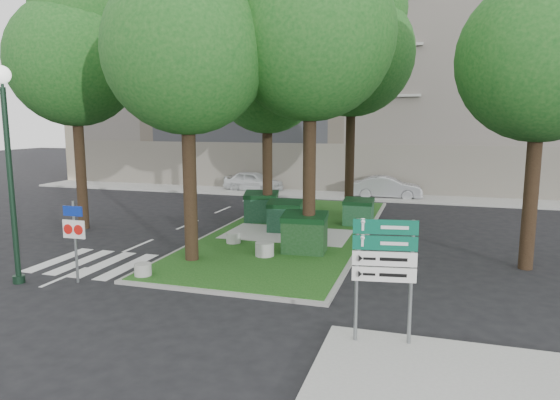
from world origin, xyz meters
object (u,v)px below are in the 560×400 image
at_px(directional_sign, 384,261).
at_px(car_white, 253,181).
at_px(bollard_mid, 233,238).
at_px(litter_bin, 364,215).
at_px(tree_street_right, 546,43).
at_px(dumpster_a, 261,207).
at_px(bollard_left, 143,269).
at_px(street_lamp, 8,150).
at_px(car_silver, 387,187).
at_px(tree_median_far, 354,42).
at_px(tree_median_near_left, 189,35).
at_px(tree_median_mid, 269,67).
at_px(dumpster_b, 285,216).
at_px(traffic_sign_pole, 75,231).
at_px(tree_street_left, 76,48).
at_px(bollard_right, 265,249).
at_px(tree_median_near_right, 314,18).
at_px(dumpster_d, 358,212).
at_px(dumpster_c, 304,233).

bearing_deg(directional_sign, car_white, 107.58).
xyz_separation_m(bollard_mid, litter_bin, (4.23, 5.04, 0.19)).
xyz_separation_m(tree_street_right, directional_sign, (-3.94, -7.06, -5.14)).
bearing_deg(dumpster_a, bollard_left, -106.22).
distance_m(dumpster_a, directional_sign, 12.94).
bearing_deg(bollard_mid, litter_bin, 50.00).
xyz_separation_m(street_lamp, car_silver, (8.88, 19.35, -3.20)).
distance_m(tree_median_far, car_silver, 10.07).
distance_m(tree_median_near_left, tree_median_far, 10.24).
relative_size(tree_median_mid, car_silver, 2.43).
height_order(dumpster_b, traffic_sign_pole, traffic_sign_pole).
distance_m(tree_street_left, street_lamp, 8.43).
distance_m(tree_median_mid, dumpster_a, 6.20).
relative_size(tree_median_mid, bollard_left, 19.85).
bearing_deg(litter_bin, bollard_right, -111.53).
xyz_separation_m(dumpster_b, litter_bin, (2.95, 2.55, -0.25)).
xyz_separation_m(tree_median_near_right, car_silver, (1.41, 13.94, -7.31)).
height_order(tree_street_left, street_lamp, tree_street_left).
distance_m(bollard_right, bollard_mid, 2.19).
bearing_deg(tree_street_left, tree_median_near_right, -8.13).
bearing_deg(tree_median_near_right, bollard_mid, 171.96).
distance_m(dumpster_b, litter_bin, 3.91).
bearing_deg(car_white, bollard_right, -152.85).
height_order(tree_median_mid, car_white, tree_median_mid).
distance_m(tree_street_left, bollard_right, 11.90).
distance_m(tree_median_near_left, dumpster_a, 9.27).
xyz_separation_m(dumpster_a, dumpster_b, (1.60, -1.65, -0.04)).
xyz_separation_m(directional_sign, car_white, (-10.44, 20.99, -1.16)).
relative_size(dumpster_b, dumpster_d, 1.16).
bearing_deg(car_white, bollard_mid, -157.12).
xyz_separation_m(dumpster_a, litter_bin, (4.55, 0.90, -0.29)).
xyz_separation_m(tree_median_far, tree_street_right, (6.80, -7.00, -1.34)).
bearing_deg(dumpster_b, dumpster_c, -69.36).
xyz_separation_m(traffic_sign_pole, car_white, (-1.53, 19.31, -0.87)).
distance_m(tree_median_mid, directional_sign, 13.62).
height_order(tree_street_right, bollard_mid, tree_street_right).
bearing_deg(directional_sign, car_silver, 85.72).
height_order(bollard_left, car_white, car_white).
relative_size(dumpster_c, dumpster_d, 1.22).
bearing_deg(tree_median_near_right, traffic_sign_pole, -140.15).
bearing_deg(bollard_left, traffic_sign_pole, -153.64).
bearing_deg(tree_street_left, tree_median_near_left, -26.57).
relative_size(tree_median_near_right, car_white, 2.87).
height_order(tree_street_left, dumpster_c, tree_street_left).
relative_size(bollard_left, traffic_sign_pole, 0.21).
xyz_separation_m(dumpster_c, litter_bin, (1.35, 5.55, -0.30)).
relative_size(bollard_right, car_silver, 0.16).
distance_m(dumpster_a, car_silver, 10.54).
bearing_deg(bollard_right, car_white, 111.21).
bearing_deg(car_white, litter_bin, -130.54).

